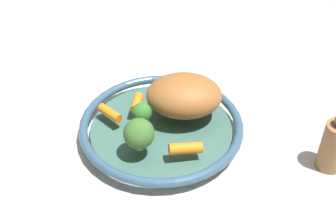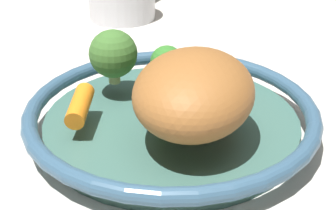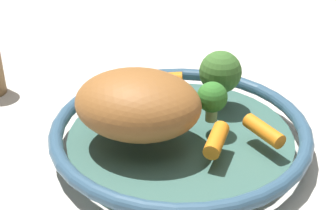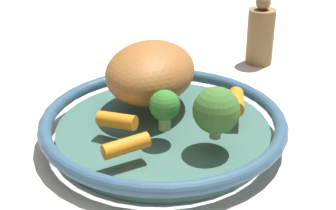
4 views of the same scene
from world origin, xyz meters
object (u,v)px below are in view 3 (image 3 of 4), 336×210
roast_chicken_piece (138,104)px  baby_carrot_right (264,131)px  serving_bowl (180,134)px  baby_carrot_center (216,140)px  baby_carrot_back (161,80)px  broccoli_floret_edge (220,72)px  broccoli_floret_small (211,96)px

roast_chicken_piece → baby_carrot_right: size_ratio=2.70×
serving_bowl → roast_chicken_piece: (0.01, -0.06, 0.06)m
baby_carrot_center → baby_carrot_back: bearing=-164.7°
baby_carrot_back → baby_carrot_right: 0.19m
roast_chicken_piece → baby_carrot_right: (0.03, 0.15, -0.03)m
baby_carrot_center → broccoli_floret_edge: size_ratio=0.78×
roast_chicken_piece → baby_carrot_center: roast_chicken_piece is taller
baby_carrot_right → broccoli_floret_edge: size_ratio=0.86×
serving_bowl → baby_carrot_right: bearing=62.6°
roast_chicken_piece → baby_carrot_back: roast_chicken_piece is taller
roast_chicken_piece → broccoli_floret_small: 0.10m
broccoli_floret_edge → baby_carrot_right: bearing=14.8°
roast_chicken_piece → broccoli_floret_small: roast_chicken_piece is taller
baby_carrot_right → broccoli_floret_small: broccoli_floret_small is taller
serving_bowl → baby_carrot_center: 0.08m
broccoli_floret_edge → baby_carrot_center: bearing=-14.9°
roast_chicken_piece → broccoli_floret_small: size_ratio=2.89×
serving_bowl → baby_carrot_back: 0.11m
serving_bowl → roast_chicken_piece: 0.08m
baby_carrot_right → broccoli_floret_edge: bearing=-165.2°
baby_carrot_center → broccoli_floret_edge: broccoli_floret_edge is taller
baby_carrot_center → baby_carrot_right: 0.06m
baby_carrot_right → broccoli_floret_small: bearing=-134.6°
baby_carrot_center → broccoli_floret_edge: bearing=165.1°
broccoli_floret_small → baby_carrot_back: bearing=-151.9°
baby_carrot_center → baby_carrot_back: 0.17m
roast_chicken_piece → baby_carrot_center: bearing=62.2°
baby_carrot_right → roast_chicken_piece: bearing=-102.8°
baby_carrot_center → broccoli_floret_edge: 0.13m
baby_carrot_center → baby_carrot_back: baby_carrot_back is taller
serving_bowl → broccoli_floret_small: size_ratio=6.28×
baby_carrot_center → baby_carrot_back: size_ratio=0.84×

